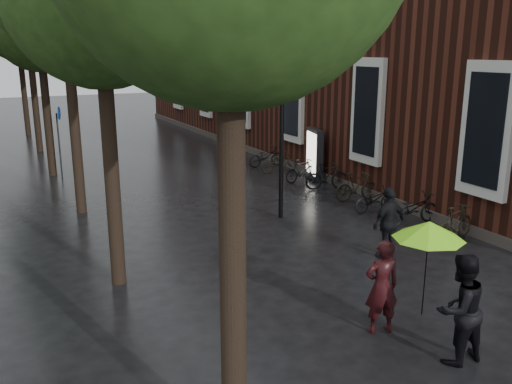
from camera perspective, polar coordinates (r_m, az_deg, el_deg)
brick_building at (r=29.26m, az=8.78°, el=16.47°), size 10.20×33.20×12.00m
street_trees at (r=20.51m, az=-21.00°, el=17.43°), size 4.33×34.03×8.91m
person_burgundy at (r=10.23m, az=13.10°, el=-9.71°), size 0.74×0.57×1.80m
person_black at (r=9.68m, az=20.65°, el=-11.44°), size 0.93×0.73×1.91m
lime_umbrella at (r=9.50m, az=17.74°, el=-3.85°), size 1.22×1.22×1.78m
pedestrian_walking at (r=13.85m, az=13.78°, el=-3.15°), size 1.12×0.62×1.81m
parked_bicycles at (r=19.47m, az=8.72°, el=0.97°), size 1.94×11.67×1.02m
ad_lightbox at (r=21.74m, az=6.16°, el=3.98°), size 0.31×1.34×2.02m
lamp_post at (r=16.22m, az=2.72°, el=7.05°), size 0.24×0.24×4.75m
cycle_sign at (r=23.12m, az=-20.01°, el=6.04°), size 0.15×0.52×2.87m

